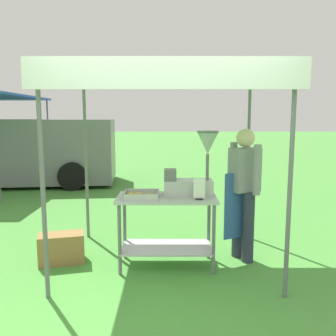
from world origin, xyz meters
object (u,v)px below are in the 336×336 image
(donut_tray, at_px, (142,196))
(menu_sign, at_px, (200,191))
(stall_canopy, at_px, (168,80))
(donut_cart, at_px, (168,216))
(donut_fryer, at_px, (194,172))
(supply_crate, at_px, (63,248))
(vendor, at_px, (245,187))
(van_grey, at_px, (20,151))

(donut_tray, xyz_separation_m, menu_sign, (0.65, -0.10, 0.08))
(donut_tray, bearing_deg, stall_canopy, 30.24)
(donut_cart, relative_size, menu_sign, 4.78)
(donut_fryer, height_order, supply_crate, donut_fryer)
(donut_tray, bearing_deg, donut_fryer, 12.86)
(donut_fryer, bearing_deg, vendor, 12.99)
(stall_canopy, bearing_deg, donut_cart, -90.00)
(van_grey, bearing_deg, donut_cart, -53.44)
(donut_tray, relative_size, van_grey, 0.08)
(supply_crate, height_order, van_grey, van_grey)
(supply_crate, bearing_deg, donut_tray, -9.90)
(donut_cart, xyz_separation_m, donut_fryer, (0.30, 0.07, 0.51))
(donut_fryer, relative_size, menu_sign, 3.14)
(vendor, bearing_deg, donut_fryer, -167.01)
(stall_canopy, height_order, supply_crate, stall_canopy)
(donut_tray, bearing_deg, vendor, 12.92)
(donut_fryer, distance_m, vendor, 0.67)
(donut_cart, relative_size, donut_tray, 2.88)
(donut_fryer, distance_m, van_grey, 6.65)
(donut_tray, height_order, vendor, vendor)
(stall_canopy, xyz_separation_m, supply_crate, (-1.27, 0.00, -1.99))
(stall_canopy, distance_m, donut_fryer, 1.10)
(donut_cart, bearing_deg, donut_tray, -166.57)
(donut_cart, height_order, vendor, vendor)
(donut_cart, bearing_deg, van_grey, 126.56)
(donut_cart, height_order, donut_tray, donut_tray)
(supply_crate, distance_m, van_grey, 5.79)
(stall_canopy, xyz_separation_m, menu_sign, (0.36, -0.27, -1.22))
(menu_sign, bearing_deg, van_grey, 128.13)
(donut_tray, height_order, donut_fryer, donut_fryer)
(donut_fryer, relative_size, vendor, 0.46)
(stall_canopy, distance_m, menu_sign, 1.30)
(stall_canopy, xyz_separation_m, vendor, (0.93, 0.11, -1.26))
(donut_fryer, distance_m, menu_sign, 0.29)
(stall_canopy, bearing_deg, donut_tray, -149.76)
(donut_cart, bearing_deg, menu_sign, -25.26)
(donut_tray, xyz_separation_m, van_grey, (-3.59, 5.30, 0.01))
(donut_cart, distance_m, menu_sign, 0.52)
(stall_canopy, bearing_deg, supply_crate, 179.89)
(stall_canopy, relative_size, donut_cart, 2.21)
(stall_canopy, height_order, donut_fryer, stall_canopy)
(menu_sign, height_order, vendor, vendor)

